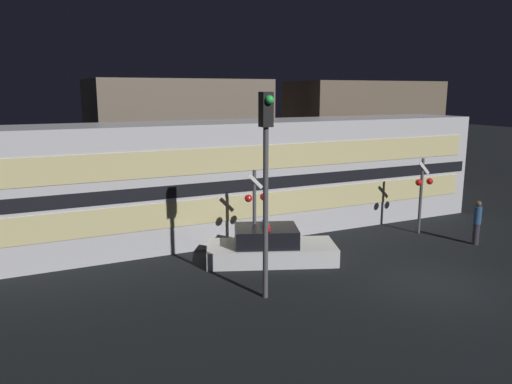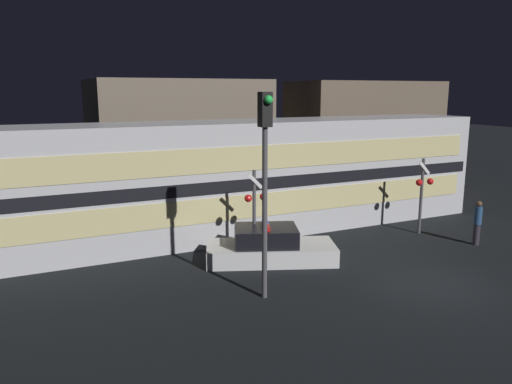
# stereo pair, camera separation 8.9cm
# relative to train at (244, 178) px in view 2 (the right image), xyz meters

# --- Properties ---
(ground_plane) EXTENTS (120.00, 120.00, 0.00)m
(ground_plane) POSITION_rel_train_xyz_m (2.77, -7.49, -2.25)
(ground_plane) COLOR black
(train) EXTENTS (21.27, 3.04, 4.51)m
(train) POSITION_rel_train_xyz_m (0.00, 0.00, 0.00)
(train) COLOR silver
(train) RESTS_ON ground_plane
(police_car) EXTENTS (4.65, 3.22, 1.31)m
(police_car) POSITION_rel_train_xyz_m (-0.68, -3.61, -1.77)
(police_car) COLOR silver
(police_car) RESTS_ON ground_plane
(pedestrian) EXTENTS (0.28, 0.28, 1.68)m
(pedestrian) POSITION_rel_train_xyz_m (7.13, -5.32, -1.39)
(pedestrian) COLOR #2D2833
(pedestrian) RESTS_ON ground_plane
(crossing_signal_near) EXTENTS (0.83, 0.33, 3.05)m
(crossing_signal_near) POSITION_rel_train_xyz_m (6.32, -3.29, -0.43)
(crossing_signal_near) COLOR #4C4C51
(crossing_signal_near) RESTS_ON ground_plane
(crossing_signal_far) EXTENTS (0.83, 0.33, 3.06)m
(crossing_signal_far) POSITION_rel_train_xyz_m (-0.95, -3.06, -0.43)
(crossing_signal_far) COLOR #4C4C51
(crossing_signal_far) RESTS_ON ground_plane
(traffic_light_corner) EXTENTS (0.30, 0.46, 5.64)m
(traffic_light_corner) POSITION_rel_train_xyz_m (-2.18, -6.26, 1.50)
(traffic_light_corner) COLOR #4C4C51
(traffic_light_corner) RESTS_ON ground_plane
(building_left) EXTENTS (9.19, 5.91, 6.26)m
(building_left) POSITION_rel_train_xyz_m (0.02, 8.96, 0.88)
(building_left) COLOR #726656
(building_left) RESTS_ON ground_plane
(building_center) EXTENTS (9.08, 4.20, 6.21)m
(building_center) POSITION_rel_train_xyz_m (11.12, 6.79, 0.85)
(building_center) COLOR brown
(building_center) RESTS_ON ground_plane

